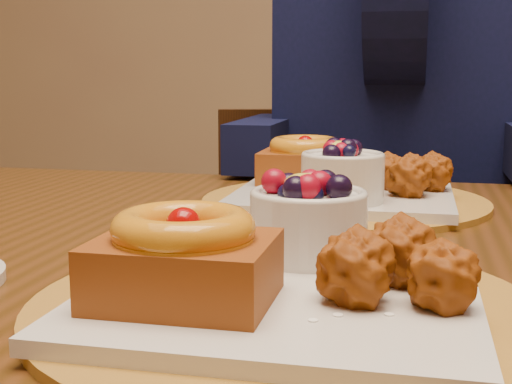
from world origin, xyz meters
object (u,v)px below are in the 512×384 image
(diner, at_px, (397,69))
(chair_far, at_px, (314,288))
(place_setting_near, at_px, (281,271))
(place_setting_far, at_px, (341,183))
(dining_table, at_px, (321,314))

(diner, bearing_deg, chair_far, 152.41)
(place_setting_near, xyz_separation_m, diner, (0.05, 0.87, 0.15))
(place_setting_near, height_order, diner, diner)
(place_setting_near, distance_m, diner, 0.88)
(place_setting_far, height_order, diner, diner)
(place_setting_near, bearing_deg, diner, 86.44)
(chair_far, relative_size, diner, 0.97)
(place_setting_near, bearing_deg, place_setting_far, 90.02)
(place_setting_far, distance_m, chair_far, 0.63)
(dining_table, xyz_separation_m, chair_far, (-0.11, 0.75, -0.21))
(dining_table, height_order, diner, diner)
(dining_table, xyz_separation_m, place_setting_far, (-0.00, 0.21, 0.11))
(dining_table, xyz_separation_m, place_setting_near, (-0.00, -0.21, 0.11))
(dining_table, xyz_separation_m, diner, (0.05, 0.66, 0.26))
(diner, bearing_deg, place_setting_near, -92.56)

